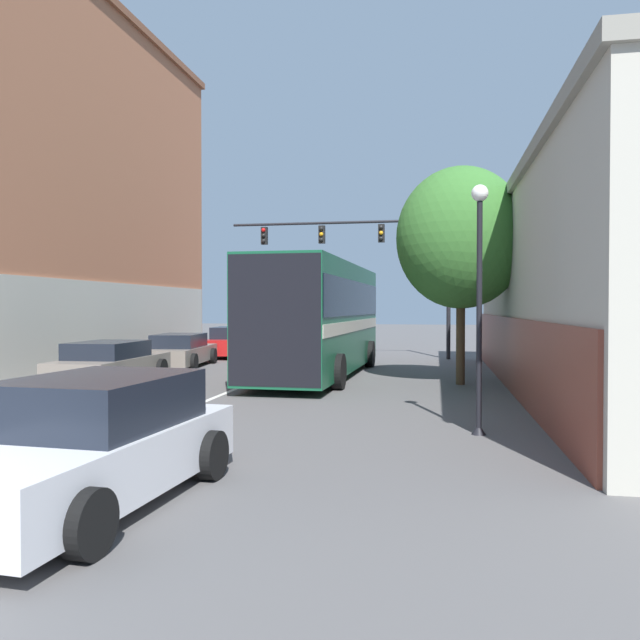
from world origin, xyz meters
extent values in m
cube|color=silver|center=(0.00, 13.88, 0.00)|extent=(0.14, 39.77, 0.01)
cube|color=#B7B2A3|center=(-6.55, 15.89, 1.60)|extent=(0.24, 21.07, 3.20)
cube|color=#B7B2A3|center=(10.69, 13.91, 2.85)|extent=(6.38, 20.00, 5.70)
cube|color=brown|center=(7.55, 13.91, 1.00)|extent=(0.24, 19.60, 1.99)
cube|color=gray|center=(10.69, 13.91, 5.55)|extent=(6.64, 20.20, 0.30)
cube|color=#145133|center=(1.66, 16.22, 1.95)|extent=(2.73, 10.75, 3.44)
cube|color=black|center=(1.66, 16.22, 2.57)|extent=(2.77, 10.54, 1.10)
cube|color=beige|center=(1.66, 16.22, 1.67)|extent=(2.76, 10.65, 0.34)
cube|color=black|center=(1.52, 10.90, 1.95)|extent=(2.39, 0.12, 3.31)
cylinder|color=black|center=(0.50, 19.57, 0.50)|extent=(0.33, 1.01, 1.00)
cylinder|color=black|center=(3.00, 19.50, 0.50)|extent=(0.33, 1.01, 1.00)
cylinder|color=black|center=(0.32, 12.94, 0.50)|extent=(0.33, 1.01, 1.00)
cylinder|color=black|center=(2.82, 12.88, 0.50)|extent=(0.33, 1.01, 1.00)
cube|color=silver|center=(1.56, 2.42, 0.52)|extent=(2.07, 4.42, 0.68)
cube|color=black|center=(1.57, 2.68, 1.16)|extent=(1.79, 2.34, 0.60)
cylinder|color=black|center=(0.71, 3.82, 0.32)|extent=(0.26, 0.66, 0.65)
cylinder|color=black|center=(2.57, 3.70, 0.32)|extent=(0.26, 0.66, 0.65)
cylinder|color=black|center=(2.40, 1.03, 0.32)|extent=(0.26, 0.66, 0.65)
cube|color=slate|center=(-4.12, 18.35, 0.47)|extent=(2.21, 4.83, 0.59)
cube|color=black|center=(-4.09, 18.12, 1.01)|extent=(1.82, 2.59, 0.50)
cylinder|color=black|center=(-5.15, 19.69, 0.31)|extent=(0.29, 0.64, 0.62)
cylinder|color=black|center=(-3.41, 19.89, 0.31)|extent=(0.29, 0.64, 0.62)
cylinder|color=black|center=(-4.82, 16.81, 0.31)|extent=(0.29, 0.64, 0.62)
cylinder|color=black|center=(-3.08, 17.01, 0.31)|extent=(0.29, 0.64, 0.62)
cube|color=slate|center=(-3.90, 12.77, 0.49)|extent=(1.94, 4.69, 0.63)
cube|color=black|center=(-3.89, 12.54, 1.04)|extent=(1.72, 2.47, 0.47)
cylinder|color=black|center=(-4.87, 14.17, 0.33)|extent=(0.24, 0.66, 0.65)
cylinder|color=black|center=(-3.04, 14.24, 0.33)|extent=(0.24, 0.66, 0.65)
cylinder|color=black|center=(-4.76, 11.30, 0.33)|extent=(0.24, 0.66, 0.65)
cylinder|color=black|center=(-2.93, 11.37, 0.33)|extent=(0.24, 0.66, 0.65)
cube|color=red|center=(-3.71, 23.46, 0.52)|extent=(2.33, 4.74, 0.67)
cube|color=black|center=(-3.68, 23.23, 1.12)|extent=(1.91, 2.55, 0.52)
cylinder|color=black|center=(-4.80, 24.74, 0.33)|extent=(0.30, 0.69, 0.67)
cylinder|color=black|center=(-2.97, 24.97, 0.33)|extent=(0.30, 0.69, 0.67)
cylinder|color=black|center=(-4.45, 21.94, 0.33)|extent=(0.30, 0.69, 0.67)
cylinder|color=black|center=(-2.62, 22.17, 0.33)|extent=(0.30, 0.69, 0.67)
cylinder|color=black|center=(6.00, 23.77, 3.20)|extent=(0.18, 0.18, 6.39)
cylinder|color=black|center=(1.10, 23.77, 6.09)|extent=(9.81, 0.12, 0.12)
cube|color=black|center=(3.06, 23.77, 5.57)|extent=(0.28, 0.24, 0.80)
sphere|color=black|center=(3.06, 23.62, 5.82)|extent=(0.18, 0.18, 0.18)
sphere|color=orange|center=(3.06, 23.62, 5.57)|extent=(0.18, 0.18, 0.18)
sphere|color=black|center=(3.06, 23.62, 5.32)|extent=(0.18, 0.18, 0.18)
cube|color=black|center=(0.36, 23.77, 5.57)|extent=(0.28, 0.24, 0.80)
sphere|color=black|center=(0.36, 23.62, 5.82)|extent=(0.18, 0.18, 0.18)
sphere|color=orange|center=(0.36, 23.62, 5.57)|extent=(0.18, 0.18, 0.18)
sphere|color=black|center=(0.36, 23.62, 5.32)|extent=(0.18, 0.18, 0.18)
cube|color=black|center=(-2.33, 23.77, 5.57)|extent=(0.28, 0.24, 0.80)
sphere|color=red|center=(-2.33, 23.62, 5.82)|extent=(0.18, 0.18, 0.18)
sphere|color=black|center=(-2.33, 23.62, 5.57)|extent=(0.18, 0.18, 0.18)
sphere|color=black|center=(-2.33, 23.62, 5.32)|extent=(0.18, 0.18, 0.18)
cone|color=black|center=(6.22, 7.34, 0.10)|extent=(0.26, 0.26, 0.20)
cylinder|color=black|center=(6.22, 7.34, 2.09)|extent=(0.10, 0.10, 4.19)
sphere|color=white|center=(6.22, 7.34, 4.29)|extent=(0.30, 0.30, 0.30)
cylinder|color=#4C3823|center=(6.18, 14.68, 1.35)|extent=(0.26, 0.26, 2.71)
ellipsoid|color=#38702D|center=(6.18, 14.68, 4.31)|extent=(3.78, 3.40, 4.16)
camera|label=1|loc=(5.46, -4.06, 2.27)|focal=35.00mm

